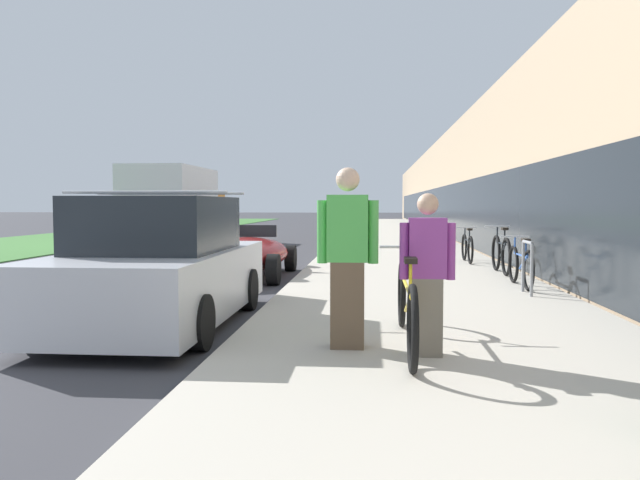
{
  "coord_description": "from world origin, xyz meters",
  "views": [
    {
      "loc": [
        5.44,
        -4.19,
        1.54
      ],
      "look_at": [
        3.9,
        13.75,
        0.51
      ],
      "focal_mm": 35.0,
      "sensor_mm": 36.0,
      "label": 1
    }
  ],
  "objects_px": {
    "bike_rack_hoop": "(527,262)",
    "parked_sedan_curbside": "(159,268)",
    "person_bystander": "(348,258)",
    "cruiser_bike_middle": "(501,254)",
    "vintage_roadster_curbside": "(243,255)",
    "cruiser_bike_farthest": "(467,247)",
    "cruiser_bike_nearest": "(521,266)",
    "moving_truck": "(175,205)",
    "person_rider": "(427,274)",
    "tandem_bicycle": "(406,306)"
  },
  "relations": [
    {
      "from": "bike_rack_hoop",
      "to": "cruiser_bike_farthest",
      "type": "xyz_separation_m",
      "value": [
        -0.13,
        5.41,
        -0.15
      ]
    },
    {
      "from": "tandem_bicycle",
      "to": "cruiser_bike_farthest",
      "type": "height_order",
      "value": "tandem_bicycle"
    },
    {
      "from": "tandem_bicycle",
      "to": "parked_sedan_curbside",
      "type": "xyz_separation_m",
      "value": [
        -3.03,
        1.44,
        0.21
      ]
    },
    {
      "from": "cruiser_bike_nearest",
      "to": "cruiser_bike_middle",
      "type": "distance_m",
      "value": 2.14
    },
    {
      "from": "bike_rack_hoop",
      "to": "cruiser_bike_nearest",
      "type": "xyz_separation_m",
      "value": [
        0.1,
        0.86,
        -0.15
      ]
    },
    {
      "from": "bike_rack_hoop",
      "to": "person_bystander",
      "type": "bearing_deg",
      "value": -124.27
    },
    {
      "from": "person_rider",
      "to": "cruiser_bike_middle",
      "type": "distance_m",
      "value": 7.51
    },
    {
      "from": "parked_sedan_curbside",
      "to": "tandem_bicycle",
      "type": "bearing_deg",
      "value": -25.46
    },
    {
      "from": "person_rider",
      "to": "parked_sedan_curbside",
      "type": "relative_size",
      "value": 0.35
    },
    {
      "from": "parked_sedan_curbside",
      "to": "vintage_roadster_curbside",
      "type": "xyz_separation_m",
      "value": [
        -0.03,
        5.3,
        -0.26
      ]
    },
    {
      "from": "cruiser_bike_nearest",
      "to": "vintage_roadster_curbside",
      "type": "height_order",
      "value": "vintage_roadster_curbside"
    },
    {
      "from": "moving_truck",
      "to": "person_rider",
      "type": "bearing_deg",
      "value": -65.6
    },
    {
      "from": "person_rider",
      "to": "moving_truck",
      "type": "distance_m",
      "value": 20.32
    },
    {
      "from": "parked_sedan_curbside",
      "to": "vintage_roadster_curbside",
      "type": "bearing_deg",
      "value": 90.33
    },
    {
      "from": "parked_sedan_curbside",
      "to": "bike_rack_hoop",
      "type": "bearing_deg",
      "value": 25.03
    },
    {
      "from": "parked_sedan_curbside",
      "to": "cruiser_bike_middle",
      "type": "bearing_deg",
      "value": 45.38
    },
    {
      "from": "person_bystander",
      "to": "parked_sedan_curbside",
      "type": "xyz_separation_m",
      "value": [
        -2.45,
        1.54,
        -0.28
      ]
    },
    {
      "from": "person_bystander",
      "to": "parked_sedan_curbside",
      "type": "bearing_deg",
      "value": 147.92
    },
    {
      "from": "bike_rack_hoop",
      "to": "vintage_roadster_curbside",
      "type": "xyz_separation_m",
      "value": [
        -5.16,
        2.9,
        -0.16
      ]
    },
    {
      "from": "cruiser_bike_nearest",
      "to": "vintage_roadster_curbside",
      "type": "distance_m",
      "value": 5.64
    },
    {
      "from": "bike_rack_hoop",
      "to": "moving_truck",
      "type": "height_order",
      "value": "moving_truck"
    },
    {
      "from": "vintage_roadster_curbside",
      "to": "moving_truck",
      "type": "height_order",
      "value": "moving_truck"
    },
    {
      "from": "vintage_roadster_curbside",
      "to": "moving_truck",
      "type": "relative_size",
      "value": 0.64
    },
    {
      "from": "parked_sedan_curbside",
      "to": "cruiser_bike_farthest",
      "type": "bearing_deg",
      "value": 57.36
    },
    {
      "from": "person_bystander",
      "to": "cruiser_bike_middle",
      "type": "relative_size",
      "value": 1.0
    },
    {
      "from": "person_bystander",
      "to": "parked_sedan_curbside",
      "type": "distance_m",
      "value": 2.91
    },
    {
      "from": "cruiser_bike_middle",
      "to": "vintage_roadster_curbside",
      "type": "height_order",
      "value": "same"
    },
    {
      "from": "person_bystander",
      "to": "cruiser_bike_middle",
      "type": "xyz_separation_m",
      "value": [
        2.87,
        6.93,
        -0.49
      ]
    },
    {
      "from": "parked_sedan_curbside",
      "to": "moving_truck",
      "type": "distance_m",
      "value": 17.5
    },
    {
      "from": "cruiser_bike_nearest",
      "to": "vintage_roadster_curbside",
      "type": "relative_size",
      "value": 0.41
    },
    {
      "from": "cruiser_bike_middle",
      "to": "moving_truck",
      "type": "relative_size",
      "value": 0.26
    },
    {
      "from": "tandem_bicycle",
      "to": "bike_rack_hoop",
      "type": "distance_m",
      "value": 4.38
    },
    {
      "from": "cruiser_bike_nearest",
      "to": "parked_sedan_curbside",
      "type": "bearing_deg",
      "value": -148.04
    },
    {
      "from": "person_rider",
      "to": "bike_rack_hoop",
      "type": "height_order",
      "value": "person_rider"
    },
    {
      "from": "tandem_bicycle",
      "to": "person_rider",
      "type": "xyz_separation_m",
      "value": [
        0.17,
        -0.35,
        0.36
      ]
    },
    {
      "from": "person_rider",
      "to": "tandem_bicycle",
      "type": "bearing_deg",
      "value": 116.02
    },
    {
      "from": "cruiser_bike_farthest",
      "to": "moving_truck",
      "type": "xyz_separation_m",
      "value": [
        -10.18,
        8.9,
        1.01
      ]
    },
    {
      "from": "bike_rack_hoop",
      "to": "vintage_roadster_curbside",
      "type": "bearing_deg",
      "value": 150.67
    },
    {
      "from": "tandem_bicycle",
      "to": "parked_sedan_curbside",
      "type": "distance_m",
      "value": 3.37
    },
    {
      "from": "tandem_bicycle",
      "to": "vintage_roadster_curbside",
      "type": "height_order",
      "value": "vintage_roadster_curbside"
    },
    {
      "from": "cruiser_bike_farthest",
      "to": "bike_rack_hoop",
      "type": "bearing_deg",
      "value": -88.58
    },
    {
      "from": "cruiser_bike_farthest",
      "to": "tandem_bicycle",
      "type": "bearing_deg",
      "value": -101.98
    },
    {
      "from": "person_rider",
      "to": "parked_sedan_curbside",
      "type": "xyz_separation_m",
      "value": [
        -3.21,
        1.8,
        -0.15
      ]
    },
    {
      "from": "tandem_bicycle",
      "to": "moving_truck",
      "type": "bearing_deg",
      "value": 114.37
    },
    {
      "from": "cruiser_bike_nearest",
      "to": "cruiser_bike_farthest",
      "type": "relative_size",
      "value": 1.05
    },
    {
      "from": "bike_rack_hoop",
      "to": "parked_sedan_curbside",
      "type": "height_order",
      "value": "parked_sedan_curbside"
    },
    {
      "from": "cruiser_bike_nearest",
      "to": "cruiser_bike_middle",
      "type": "xyz_separation_m",
      "value": [
        0.1,
        2.14,
        0.04
      ]
    },
    {
      "from": "person_bystander",
      "to": "cruiser_bike_farthest",
      "type": "relative_size",
      "value": 1.06
    },
    {
      "from": "person_bystander",
      "to": "cruiser_bike_nearest",
      "type": "bearing_deg",
      "value": 59.95
    },
    {
      "from": "cruiser_bike_farthest",
      "to": "moving_truck",
      "type": "height_order",
      "value": "moving_truck"
    }
  ]
}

